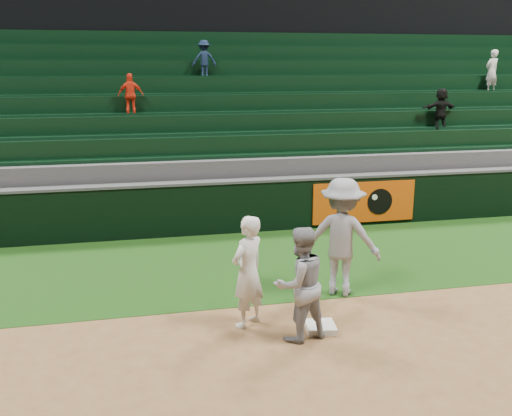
{
  "coord_description": "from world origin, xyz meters",
  "views": [
    {
      "loc": [
        -2.44,
        -7.58,
        3.86
      ],
      "look_at": [
        -0.28,
        2.3,
        1.3
      ],
      "focal_mm": 40.0,
      "sensor_mm": 36.0,
      "label": 1
    }
  ],
  "objects_px": {
    "first_base": "(321,327)",
    "base_coach": "(342,237)",
    "first_baseman": "(248,272)",
    "baserunner": "(300,284)"
  },
  "relations": [
    {
      "from": "first_base",
      "to": "base_coach",
      "type": "relative_size",
      "value": 0.21
    },
    {
      "from": "first_baseman",
      "to": "baserunner",
      "type": "xyz_separation_m",
      "value": [
        0.63,
        -0.58,
        -0.02
      ]
    },
    {
      "from": "first_baseman",
      "to": "first_base",
      "type": "bearing_deg",
      "value": 119.9
    },
    {
      "from": "first_baseman",
      "to": "base_coach",
      "type": "bearing_deg",
      "value": 167.17
    },
    {
      "from": "baserunner",
      "to": "first_baseman",
      "type": "bearing_deg",
      "value": -58.98
    },
    {
      "from": "first_baseman",
      "to": "baserunner",
      "type": "distance_m",
      "value": 0.86
    },
    {
      "from": "first_baseman",
      "to": "base_coach",
      "type": "height_order",
      "value": "base_coach"
    },
    {
      "from": "baserunner",
      "to": "base_coach",
      "type": "distance_m",
      "value": 1.87
    },
    {
      "from": "first_base",
      "to": "base_coach",
      "type": "bearing_deg",
      "value": 58.53
    },
    {
      "from": "baserunner",
      "to": "base_coach",
      "type": "height_order",
      "value": "base_coach"
    }
  ]
}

